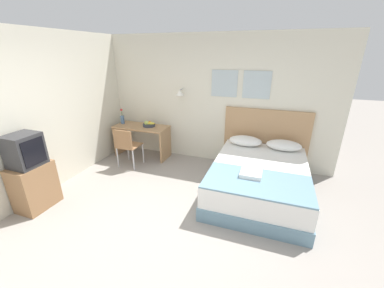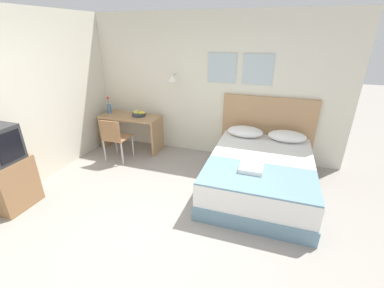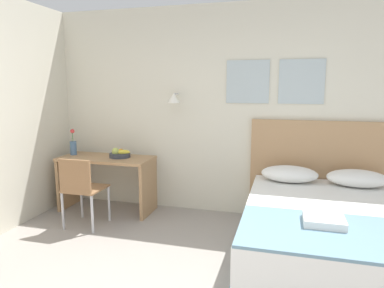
% 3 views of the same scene
% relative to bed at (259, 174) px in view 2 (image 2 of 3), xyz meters
% --- Properties ---
extents(ground_plane, '(24.00, 24.00, 0.00)m').
position_rel_bed_xyz_m(ground_plane, '(-1.25, -1.48, -0.27)').
color(ground_plane, gray).
extents(wall_back, '(5.22, 0.31, 2.65)m').
position_rel_bed_xyz_m(wall_back, '(-1.24, 1.13, 1.06)').
color(wall_back, beige).
rests_on(wall_back, ground_plane).
extents(bed, '(1.54, 2.08, 0.55)m').
position_rel_bed_xyz_m(bed, '(0.00, 0.00, 0.00)').
color(bed, '#66899E').
rests_on(bed, ground_plane).
extents(headboard, '(1.66, 0.06, 1.25)m').
position_rel_bed_xyz_m(headboard, '(0.00, 1.07, 0.35)').
color(headboard, '#A87F56').
rests_on(headboard, ground_plane).
extents(pillow_left, '(0.64, 0.37, 0.19)m').
position_rel_bed_xyz_m(pillow_left, '(-0.36, 0.80, 0.37)').
color(pillow_left, white).
rests_on(pillow_left, bed).
extents(pillow_right, '(0.64, 0.37, 0.19)m').
position_rel_bed_xyz_m(pillow_right, '(0.36, 0.80, 0.37)').
color(pillow_right, white).
rests_on(pillow_right, bed).
extents(throw_blanket, '(1.49, 0.83, 0.02)m').
position_rel_bed_xyz_m(throw_blanket, '(0.00, -0.60, 0.29)').
color(throw_blanket, '#66899E').
rests_on(throw_blanket, bed).
extents(folded_towel_near_foot, '(0.31, 0.29, 0.06)m').
position_rel_bed_xyz_m(folded_towel_near_foot, '(-0.10, -0.46, 0.33)').
color(folded_towel_near_foot, white).
rests_on(folded_towel_near_foot, throw_blanket).
extents(desk, '(1.22, 0.55, 0.72)m').
position_rel_bed_xyz_m(desk, '(-2.69, 0.76, 0.24)').
color(desk, '#A87F56').
rests_on(desk, ground_plane).
extents(desk_chair, '(0.42, 0.42, 0.84)m').
position_rel_bed_xyz_m(desk_chair, '(-2.68, 0.14, 0.23)').
color(desk_chair, '#8E6642').
rests_on(desk_chair, ground_plane).
extents(fruit_bowl, '(0.28, 0.27, 0.13)m').
position_rel_bed_xyz_m(fruit_bowl, '(-2.51, 0.80, 0.49)').
color(fruit_bowl, '#333842').
rests_on(fruit_bowl, desk).
extents(flower_vase, '(0.09, 0.09, 0.35)m').
position_rel_bed_xyz_m(flower_vase, '(-3.20, 0.79, 0.57)').
color(flower_vase, '#4C7099').
rests_on(flower_vase, desk).
extents(tv_stand, '(0.40, 0.56, 0.72)m').
position_rel_bed_xyz_m(tv_stand, '(-3.24, -1.52, 0.09)').
color(tv_stand, '#8E6642').
rests_on(tv_stand, ground_plane).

